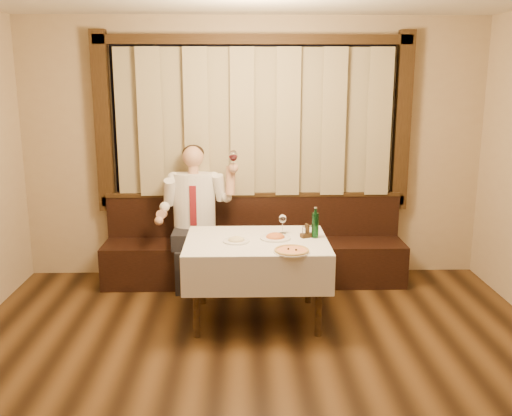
{
  "coord_description": "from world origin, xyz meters",
  "views": [
    {
      "loc": [
        -0.13,
        -3.19,
        2.18
      ],
      "look_at": [
        0.0,
        1.9,
        1.0
      ],
      "focal_mm": 40.0,
      "sensor_mm": 36.0,
      "label": 1
    }
  ],
  "objects_px": {
    "pasta_red": "(275,235)",
    "seated_man": "(194,206)",
    "dining_table": "(257,251)",
    "pasta_cream": "(236,238)",
    "pizza": "(292,251)",
    "banquette": "(254,253)",
    "cruet_caddy": "(307,233)",
    "green_bottle": "(315,225)"
  },
  "relations": [
    {
      "from": "cruet_caddy",
      "to": "seated_man",
      "type": "relative_size",
      "value": 0.09
    },
    {
      "from": "pasta_cream",
      "to": "seated_man",
      "type": "distance_m",
      "value": 1.09
    },
    {
      "from": "cruet_caddy",
      "to": "pasta_red",
      "type": "bearing_deg",
      "value": 165.3
    },
    {
      "from": "banquette",
      "to": "dining_table",
      "type": "height_order",
      "value": "banquette"
    },
    {
      "from": "pasta_red",
      "to": "pizza",
      "type": "bearing_deg",
      "value": -74.25
    },
    {
      "from": "banquette",
      "to": "green_bottle",
      "type": "relative_size",
      "value": 11.32
    },
    {
      "from": "pasta_red",
      "to": "green_bottle",
      "type": "height_order",
      "value": "green_bottle"
    },
    {
      "from": "green_bottle",
      "to": "seated_man",
      "type": "relative_size",
      "value": 0.19
    },
    {
      "from": "seated_man",
      "to": "dining_table",
      "type": "bearing_deg",
      "value": -56.05
    },
    {
      "from": "pizza",
      "to": "banquette",
      "type": "bearing_deg",
      "value": 101.36
    },
    {
      "from": "pizza",
      "to": "green_bottle",
      "type": "height_order",
      "value": "green_bottle"
    },
    {
      "from": "dining_table",
      "to": "green_bottle",
      "type": "relative_size",
      "value": 4.49
    },
    {
      "from": "dining_table",
      "to": "pasta_cream",
      "type": "distance_m",
      "value": 0.24
    },
    {
      "from": "pasta_cream",
      "to": "seated_man",
      "type": "height_order",
      "value": "seated_man"
    },
    {
      "from": "banquette",
      "to": "green_bottle",
      "type": "xyz_separation_m",
      "value": [
        0.53,
        -0.97,
        0.57
      ]
    },
    {
      "from": "pasta_red",
      "to": "pasta_cream",
      "type": "bearing_deg",
      "value": -166.55
    },
    {
      "from": "pasta_red",
      "to": "cruet_caddy",
      "type": "bearing_deg",
      "value": 8.82
    },
    {
      "from": "pizza",
      "to": "green_bottle",
      "type": "bearing_deg",
      "value": 60.18
    },
    {
      "from": "banquette",
      "to": "pasta_cream",
      "type": "xyz_separation_m",
      "value": [
        -0.18,
        -1.09,
        0.48
      ]
    },
    {
      "from": "pizza",
      "to": "seated_man",
      "type": "relative_size",
      "value": 0.21
    },
    {
      "from": "pizza",
      "to": "pasta_red",
      "type": "xyz_separation_m",
      "value": [
        -0.11,
        0.4,
        0.02
      ]
    },
    {
      "from": "banquette",
      "to": "pasta_red",
      "type": "distance_m",
      "value": 1.13
    },
    {
      "from": "pasta_cream",
      "to": "green_bottle",
      "type": "xyz_separation_m",
      "value": [
        0.71,
        0.12,
        0.09
      ]
    },
    {
      "from": "cruet_caddy",
      "to": "dining_table",
      "type": "bearing_deg",
      "value": 164.5
    },
    {
      "from": "pasta_red",
      "to": "pasta_cream",
      "type": "distance_m",
      "value": 0.36
    },
    {
      "from": "pasta_cream",
      "to": "cruet_caddy",
      "type": "distance_m",
      "value": 0.65
    },
    {
      "from": "dining_table",
      "to": "pasta_red",
      "type": "relative_size",
      "value": 4.62
    },
    {
      "from": "pasta_red",
      "to": "seated_man",
      "type": "relative_size",
      "value": 0.19
    },
    {
      "from": "banquette",
      "to": "seated_man",
      "type": "bearing_deg",
      "value": -171.76
    },
    {
      "from": "banquette",
      "to": "green_bottle",
      "type": "height_order",
      "value": "green_bottle"
    },
    {
      "from": "pasta_cream",
      "to": "cruet_caddy",
      "type": "relative_size",
      "value": 1.84
    },
    {
      "from": "pizza",
      "to": "cruet_caddy",
      "type": "height_order",
      "value": "cruet_caddy"
    },
    {
      "from": "dining_table",
      "to": "pasta_red",
      "type": "bearing_deg",
      "value": 6.64
    },
    {
      "from": "green_bottle",
      "to": "cruet_caddy",
      "type": "distance_m",
      "value": 0.11
    },
    {
      "from": "pasta_cream",
      "to": "pizza",
      "type": "bearing_deg",
      "value": -34.31
    },
    {
      "from": "banquette",
      "to": "cruet_caddy",
      "type": "bearing_deg",
      "value": -64.46
    },
    {
      "from": "pizza",
      "to": "green_bottle",
      "type": "xyz_separation_m",
      "value": [
        0.25,
        0.43,
        0.11
      ]
    },
    {
      "from": "dining_table",
      "to": "cruet_caddy",
      "type": "xyz_separation_m",
      "value": [
        0.46,
        0.06,
        0.15
      ]
    },
    {
      "from": "dining_table",
      "to": "pasta_cream",
      "type": "height_order",
      "value": "pasta_cream"
    },
    {
      "from": "banquette",
      "to": "pasta_cream",
      "type": "height_order",
      "value": "banquette"
    },
    {
      "from": "pizza",
      "to": "cruet_caddy",
      "type": "relative_size",
      "value": 2.37
    },
    {
      "from": "banquette",
      "to": "pasta_red",
      "type": "height_order",
      "value": "banquette"
    }
  ]
}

